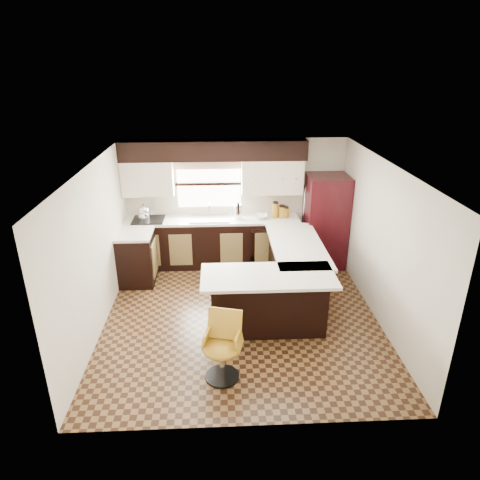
{
  "coord_description": "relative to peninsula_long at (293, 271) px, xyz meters",
  "views": [
    {
      "loc": [
        -0.3,
        -5.74,
        3.73
      ],
      "look_at": [
        0.0,
        0.45,
        1.11
      ],
      "focal_mm": 32.0,
      "sensor_mm": 36.0,
      "label": 1
    }
  ],
  "objects": [
    {
      "name": "upper_cab_right",
      "position": [
        -0.22,
        1.4,
        1.27
      ],
      "size": [
        1.14,
        0.35,
        0.64
      ],
      "primitive_type": "cube",
      "color": "beige",
      "rests_on": "wall_back"
    },
    {
      "name": "refrigerator",
      "position": [
        0.8,
        1.2,
        0.44
      ],
      "size": [
        0.76,
        0.73,
        1.77
      ],
      "primitive_type": "cube",
      "color": "black",
      "rests_on": "floor"
    },
    {
      "name": "base_cab_left",
      "position": [
        -2.7,
        0.62,
        0.0
      ],
      "size": [
        0.6,
        0.7,
        0.9
      ],
      "primitive_type": "cube",
      "color": "black",
      "rests_on": "floor"
    },
    {
      "name": "counter_pen_long",
      "position": [
        0.05,
        0.0,
        0.47
      ],
      "size": [
        0.84,
        1.95,
        0.04
      ],
      "primitive_type": "cube",
      "color": "silver",
      "rests_on": "peninsula_long"
    },
    {
      "name": "wall_right",
      "position": [
        1.2,
        -0.62,
        0.75
      ],
      "size": [
        0.0,
        4.4,
        4.4
      ],
      "primitive_type": "plane",
      "rotation": [
        1.57,
        0.0,
        -1.57
      ],
      "color": "beige",
      "rests_on": "floor"
    },
    {
      "name": "mixing_bowl",
      "position": [
        -0.43,
        1.28,
        0.53
      ],
      "size": [
        0.27,
        0.27,
        0.06
      ],
      "primitive_type": "imported",
      "rotation": [
        0.0,
        0.0,
        -0.07
      ],
      "color": "white",
      "rests_on": "counter_back"
    },
    {
      "name": "valance",
      "position": [
        -1.4,
        1.52,
        1.49
      ],
      "size": [
        1.3,
        0.06,
        0.18
      ],
      "primitive_type": "cube",
      "color": "#D19B93",
      "rests_on": "wall_back"
    },
    {
      "name": "sink",
      "position": [
        -1.4,
        1.25,
        0.51
      ],
      "size": [
        0.75,
        0.45,
        0.03
      ],
      "primitive_type": "cube",
      "color": "#B2B2B7",
      "rests_on": "counter_back"
    },
    {
      "name": "dishwasher",
      "position": [
        -0.35,
        0.99,
        -0.02
      ],
      "size": [
        0.58,
        0.03,
        0.78
      ],
      "primitive_type": "cube",
      "color": "black",
      "rests_on": "floor"
    },
    {
      "name": "ceiling",
      "position": [
        -0.9,
        -0.62,
        1.95
      ],
      "size": [
        4.4,
        4.4,
        0.0
      ],
      "primitive_type": "plane",
      "rotation": [
        3.14,
        0.0,
        0.0
      ],
      "color": "silver",
      "rests_on": "wall_back"
    },
    {
      "name": "floor",
      "position": [
        -0.9,
        -0.62,
        -0.45
      ],
      "size": [
        4.4,
        4.4,
        0.0
      ],
      "primitive_type": "plane",
      "color": "#49301A",
      "rests_on": "ground"
    },
    {
      "name": "canister_large",
      "position": [
        -0.15,
        1.3,
        0.64
      ],
      "size": [
        0.12,
        0.12,
        0.28
      ],
      "primitive_type": "cylinder",
      "color": "#906418",
      "rests_on": "counter_back"
    },
    {
      "name": "kettle",
      "position": [
        -2.62,
        1.26,
        0.67
      ],
      "size": [
        0.22,
        0.22,
        0.29
      ],
      "primitive_type": null,
      "color": "silver",
      "rests_on": "cooktop"
    },
    {
      "name": "peninsula_long",
      "position": [
        0.0,
        0.0,
        0.0
      ],
      "size": [
        0.6,
        1.95,
        0.9
      ],
      "primitive_type": "cube",
      "color": "black",
      "rests_on": "floor"
    },
    {
      "name": "wall_back",
      "position": [
        -0.9,
        1.58,
        0.75
      ],
      "size": [
        4.4,
        0.0,
        4.4
      ],
      "primitive_type": "plane",
      "rotation": [
        1.57,
        0.0,
        0.0
      ],
      "color": "beige",
      "rests_on": "floor"
    },
    {
      "name": "base_cab_back",
      "position": [
        -1.35,
        1.28,
        0.0
      ],
      "size": [
        3.3,
        0.6,
        0.9
      ],
      "primitive_type": "cube",
      "color": "black",
      "rests_on": "floor"
    },
    {
      "name": "canister_med",
      "position": [
        -0.02,
        1.3,
        0.6
      ],
      "size": [
        0.14,
        0.14,
        0.21
      ],
      "primitive_type": "cylinder",
      "color": "#906418",
      "rests_on": "counter_back"
    },
    {
      "name": "canister_small",
      "position": [
        0.04,
        1.3,
        0.59
      ],
      "size": [
        0.14,
        0.14,
        0.19
      ],
      "primitive_type": "cylinder",
      "color": "#906418",
      "rests_on": "counter_back"
    },
    {
      "name": "soffit",
      "position": [
        -1.3,
        1.4,
        1.77
      ],
      "size": [
        3.4,
        0.35,
        0.36
      ],
      "primitive_type": "cube",
      "color": "black",
      "rests_on": "wall_back"
    },
    {
      "name": "wall_left",
      "position": [
        -3.0,
        -0.62,
        0.75
      ],
      "size": [
        0.0,
        4.4,
        4.4
      ],
      "primitive_type": "plane",
      "rotation": [
        1.57,
        0.0,
        1.57
      ],
      "color": "beige",
      "rests_on": "floor"
    },
    {
      "name": "percolator",
      "position": [
        -0.86,
        1.28,
        0.63
      ],
      "size": [
        0.14,
        0.14,
        0.27
      ],
      "primitive_type": "cylinder",
      "color": "silver",
      "rests_on": "counter_back"
    },
    {
      "name": "upper_cab_left",
      "position": [
        -2.52,
        1.4,
        1.27
      ],
      "size": [
        0.94,
        0.35,
        0.64
      ],
      "primitive_type": "cube",
      "color": "beige",
      "rests_on": "wall_back"
    },
    {
      "name": "peninsula_return",
      "position": [
        -0.53,
        -0.97,
        0.0
      ],
      "size": [
        1.65,
        0.6,
        0.9
      ],
      "primitive_type": "cube",
      "color": "black",
      "rests_on": "floor"
    },
    {
      "name": "counter_pen_return",
      "position": [
        -0.55,
        -1.06,
        0.47
      ],
      "size": [
        1.89,
        0.84,
        0.04
      ],
      "primitive_type": "cube",
      "color": "silver",
      "rests_on": "peninsula_return"
    },
    {
      "name": "bar_chair",
      "position": [
        -1.21,
        -2.03,
        -0.01
      ],
      "size": [
        0.58,
        0.58,
        0.89
      ],
      "primitive_type": null,
      "rotation": [
        0.0,
        0.0,
        -0.26
      ],
      "color": "#B88921",
      "rests_on": "floor"
    },
    {
      "name": "window_pane",
      "position": [
        -1.4,
        1.56,
        1.1
      ],
      "size": [
        1.2,
        0.02,
        0.9
      ],
      "primitive_type": "cube",
      "color": "white",
      "rests_on": "wall_back"
    },
    {
      "name": "cooktop",
      "position": [
        -2.55,
        1.25,
        0.51
      ],
      "size": [
        0.58,
        0.5,
        0.02
      ],
      "primitive_type": "cube",
      "color": "black",
      "rests_on": "counter_back"
    },
    {
      "name": "wall_front",
      "position": [
        -0.9,
        -2.83,
        0.75
      ],
      "size": [
        4.4,
        0.0,
        4.4
      ],
      "primitive_type": "plane",
      "rotation": [
        -1.57,
        0.0,
        0.0
      ],
      "color": "beige",
      "rests_on": "floor"
    },
    {
      "name": "counter_back",
      "position": [
        -1.35,
        1.28,
        0.47
      ],
      "size": [
        3.3,
        0.6,
        0.04
      ],
      "primitive_type": "cube",
      "color": "silver",
      "rests_on": "base_cab_back"
    },
    {
      "name": "counter_left",
      "position": [
        -2.7,
        0.62,
        0.47
      ],
      "size": [
        0.6,
        0.7,
        0.04
      ],
      "primitive_type": "cube",
      "color": "silver",
      "rests_on": "base_cab_left"
    }
  ]
}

